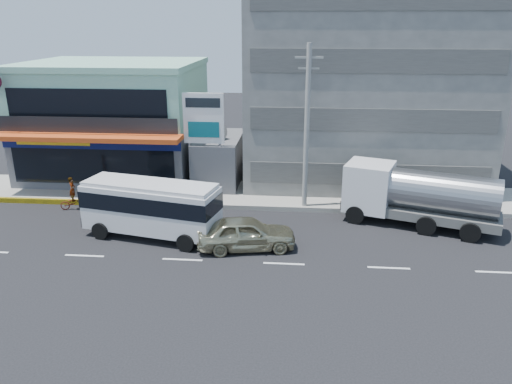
# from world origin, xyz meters

# --- Properties ---
(ground) EXTENTS (120.00, 120.00, 0.00)m
(ground) POSITION_xyz_m (0.00, 0.00, 0.00)
(ground) COLOR black
(ground) RESTS_ON ground
(sidewalk) EXTENTS (70.00, 5.00, 0.30)m
(sidewalk) POSITION_xyz_m (5.00, 9.50, 0.15)
(sidewalk) COLOR gray
(sidewalk) RESTS_ON ground
(shop_building) EXTENTS (12.40, 11.70, 8.00)m
(shop_building) POSITION_xyz_m (-8.00, 13.95, 4.00)
(shop_building) COLOR #4A4A4F
(shop_building) RESTS_ON ground
(concrete_building) EXTENTS (16.00, 12.00, 14.00)m
(concrete_building) POSITION_xyz_m (10.00, 15.00, 7.00)
(concrete_building) COLOR gray
(concrete_building) RESTS_ON ground
(gap_structure) EXTENTS (3.00, 6.00, 3.50)m
(gap_structure) POSITION_xyz_m (0.00, 12.00, 1.75)
(gap_structure) COLOR #4A4A4F
(gap_structure) RESTS_ON ground
(satellite_dish) EXTENTS (1.50, 1.50, 0.15)m
(satellite_dish) POSITION_xyz_m (0.00, 11.00, 3.58)
(satellite_dish) COLOR slate
(satellite_dish) RESTS_ON gap_structure
(billboard) EXTENTS (2.60, 0.18, 6.90)m
(billboard) POSITION_xyz_m (-0.50, 9.20, 4.93)
(billboard) COLOR gray
(billboard) RESTS_ON ground
(utility_pole_near) EXTENTS (1.60, 0.30, 10.00)m
(utility_pole_near) POSITION_xyz_m (6.00, 7.40, 5.15)
(utility_pole_near) COLOR #999993
(utility_pole_near) RESTS_ON ground
(minibus) EXTENTS (7.69, 3.90, 3.08)m
(minibus) POSITION_xyz_m (-2.23, 2.63, 1.84)
(minibus) COLOR silver
(minibus) RESTS_ON ground
(sedan) EXTENTS (5.32, 2.90, 1.72)m
(sedan) POSITION_xyz_m (3.00, 1.56, 0.86)
(sedan) COLOR #B0AB86
(sedan) RESTS_ON ground
(tanker_truck) EXTENTS (8.86, 5.16, 3.36)m
(tanker_truck) POSITION_xyz_m (12.20, 5.61, 1.80)
(tanker_truck) COLOR silver
(tanker_truck) RESTS_ON ground
(motorcycle_rider) EXTENTS (1.72, 1.05, 2.09)m
(motorcycle_rider) POSITION_xyz_m (-8.30, 6.29, 0.69)
(motorcycle_rider) COLOR #53150B
(motorcycle_rider) RESTS_ON ground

